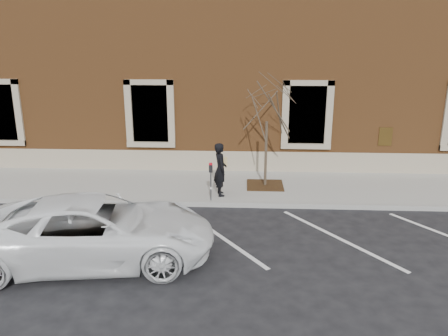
# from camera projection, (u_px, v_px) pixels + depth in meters

# --- Properties ---
(ground) EXTENTS (120.00, 120.00, 0.00)m
(ground) POSITION_uv_depth(u_px,v_px,m) (223.00, 206.00, 13.96)
(ground) COLOR #28282B
(ground) RESTS_ON ground
(sidewalk_near) EXTENTS (40.00, 3.50, 0.15)m
(sidewalk_near) POSITION_uv_depth(u_px,v_px,m) (226.00, 187.00, 15.62)
(sidewalk_near) COLOR #9B9991
(sidewalk_near) RESTS_ON ground
(curb_near) EXTENTS (40.00, 0.12, 0.15)m
(curb_near) POSITION_uv_depth(u_px,v_px,m) (223.00, 205.00, 13.89)
(curb_near) COLOR #9E9E99
(curb_near) RESTS_ON ground
(parking_stripes) EXTENTS (28.00, 4.40, 0.01)m
(parking_stripes) POSITION_uv_depth(u_px,v_px,m) (219.00, 235.00, 11.84)
(parking_stripes) COLOR silver
(parking_stripes) RESTS_ON ground
(building_civic) EXTENTS (40.00, 8.62, 8.00)m
(building_civic) POSITION_uv_depth(u_px,v_px,m) (232.00, 66.00, 20.28)
(building_civic) COLOR brown
(building_civic) RESTS_ON ground
(man) EXTENTS (0.56, 0.72, 1.76)m
(man) POSITION_uv_depth(u_px,v_px,m) (220.00, 169.00, 14.31)
(man) COLOR black
(man) RESTS_ON sidewalk_near
(parking_meter) EXTENTS (0.11, 0.09, 1.25)m
(parking_meter) POSITION_uv_depth(u_px,v_px,m) (211.00, 175.00, 13.81)
(parking_meter) COLOR #595B60
(parking_meter) RESTS_ON sidewalk_near
(tree_grate) EXTENTS (1.28, 1.28, 0.03)m
(tree_grate) POSITION_uv_depth(u_px,v_px,m) (265.00, 185.00, 15.49)
(tree_grate) COLOR #422E15
(tree_grate) RESTS_ON sidewalk_near
(sapling) EXTENTS (2.51, 2.51, 4.18)m
(sapling) POSITION_uv_depth(u_px,v_px,m) (267.00, 103.00, 14.68)
(sapling) COLOR brown
(sapling) RESTS_ON sidewalk_near
(white_truck) EXTENTS (5.92, 3.36, 1.56)m
(white_truck) POSITION_uv_depth(u_px,v_px,m) (95.00, 230.00, 10.29)
(white_truck) COLOR white
(white_truck) RESTS_ON ground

